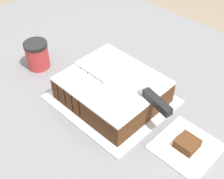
{
  "coord_description": "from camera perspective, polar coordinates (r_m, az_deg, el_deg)",
  "views": [
    {
      "loc": [
        0.54,
        -0.5,
        1.57
      ],
      "look_at": [
        0.07,
        -0.02,
        0.95
      ],
      "focal_mm": 50.0,
      "sensor_mm": 36.0,
      "label": 1
    }
  ],
  "objects": [
    {
      "name": "cake",
      "position": [
        0.91,
        0.25,
        -0.01
      ],
      "size": [
        0.27,
        0.24,
        0.08
      ],
      "color": "#472814",
      "rests_on": "cake_board"
    },
    {
      "name": "brownie",
      "position": [
        0.84,
        13.59,
        -9.58
      ],
      "size": [
        0.05,
        0.05,
        0.02
      ],
      "color": "#472814",
      "rests_on": "paper_napkin"
    },
    {
      "name": "cake_board",
      "position": [
        0.94,
        0.0,
        -1.82
      ],
      "size": [
        0.33,
        0.29,
        0.01
      ],
      "color": "silver",
      "rests_on": "countertop"
    },
    {
      "name": "knife",
      "position": [
        0.83,
        6.84,
        -1.06
      ],
      "size": [
        0.28,
        0.08,
        0.02
      ],
      "rotation": [
        0.0,
        0.0,
        2.93
      ],
      "color": "silver",
      "rests_on": "cake"
    },
    {
      "name": "countertop",
      "position": [
        1.34,
        -1.56,
        -14.01
      ],
      "size": [
        1.4,
        1.1,
        0.91
      ],
      "color": "slate",
      "rests_on": "ground_plane"
    },
    {
      "name": "paper_napkin",
      "position": [
        0.85,
        13.42,
        -10.22
      ],
      "size": [
        0.15,
        0.15,
        0.01
      ],
      "color": "white",
      "rests_on": "countertop"
    },
    {
      "name": "coffee_cup",
      "position": [
        1.07,
        -13.52,
        6.18
      ],
      "size": [
        0.08,
        0.08,
        0.09
      ],
      "color": "#B23333",
      "rests_on": "countertop"
    }
  ]
}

